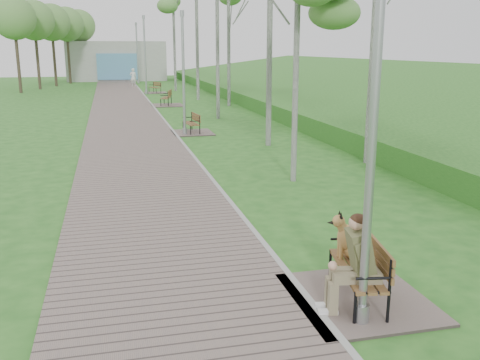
{
  "coord_description": "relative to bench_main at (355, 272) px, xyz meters",
  "views": [
    {
      "loc": [
        -2.49,
        -8.03,
        3.36
      ],
      "look_at": [
        -0.32,
        0.87,
        1.09
      ],
      "focal_mm": 40.0,
      "sensor_mm": 36.0,
      "label": 1
    }
  ],
  "objects": [
    {
      "name": "kerb",
      "position": [
        -0.59,
        23.43,
        -0.41
      ],
      "size": [
        0.1,
        67.0,
        0.05
      ],
      "primitive_type": "cube",
      "color": "#999993",
      "rests_on": "ground"
    },
    {
      "name": "bench_far",
      "position": [
        0.36,
        35.41,
        -0.25
      ],
      "size": [
        1.64,
        1.83,
        1.01
      ],
      "color": "#75645F",
      "rests_on": "ground"
    },
    {
      "name": "embankment",
      "position": [
        11.41,
        21.93,
        -0.43
      ],
      "size": [
        14.0,
        70.0,
        1.6
      ],
      "primitive_type": "cube",
      "color": "#4D9335",
      "rests_on": "ground"
    },
    {
      "name": "bench_third",
      "position": [
        0.23,
        26.05,
        -0.22
      ],
      "size": [
        1.87,
        2.08,
        1.15
      ],
      "color": "#75645F",
      "rests_on": "ground"
    },
    {
      "name": "bench_second",
      "position": [
        0.09,
        15.17,
        -0.26
      ],
      "size": [
        1.59,
        1.77,
        0.98
      ],
      "color": "#75645F",
      "rests_on": "ground"
    },
    {
      "name": "ground",
      "position": [
        -0.59,
        1.93,
        -0.43
      ],
      "size": [
        120.0,
        120.0,
        0.0
      ],
      "primitive_type": "plane",
      "color": "#26601F",
      "rests_on": "ground"
    },
    {
      "name": "bench_main",
      "position": [
        0.0,
        0.0,
        0.0
      ],
      "size": [
        1.78,
        1.98,
        1.55
      ],
      "color": "#75645F",
      "rests_on": "ground"
    },
    {
      "name": "lamp_post_third",
      "position": [
        -0.34,
        34.43,
        2.2
      ],
      "size": [
        0.22,
        0.22,
        5.63
      ],
      "color": "#999CA1",
      "rests_on": "ground"
    },
    {
      "name": "pedestrian_near",
      "position": [
        -0.89,
        42.88,
        0.36
      ],
      "size": [
        0.61,
        0.42,
        1.59
      ],
      "primitive_type": "imported",
      "rotation": [
        0.0,
        0.0,
        3.07
      ],
      "color": "silver",
      "rests_on": "ground"
    },
    {
      "name": "lamp_post_second",
      "position": [
        -0.23,
        14.77,
        1.77
      ],
      "size": [
        0.18,
        0.18,
        4.73
      ],
      "color": "#999CA1",
      "rests_on": "ground"
    },
    {
      "name": "lamp_post_far",
      "position": [
        -0.21,
        47.07,
        2.22
      ],
      "size": [
        0.22,
        0.22,
        5.69
      ],
      "color": "#999CA1",
      "rests_on": "ground"
    },
    {
      "name": "building_north",
      "position": [
        -2.09,
        52.91,
        1.56
      ],
      "size": [
        10.0,
        5.2,
        4.0
      ],
      "color": "#9E9E99",
      "rests_on": "ground"
    },
    {
      "name": "walkway",
      "position": [
        -2.34,
        23.43,
        -0.41
      ],
      "size": [
        3.5,
        67.0,
        0.04
      ],
      "primitive_type": "cube",
      "color": "#75645F",
      "rests_on": "ground"
    },
    {
      "name": "lamp_post_near",
      "position": [
        -0.17,
        -0.58,
        1.75
      ],
      "size": [
        0.18,
        0.18,
        4.68
      ],
      "color": "#999CA1",
      "rests_on": "ground"
    }
  ]
}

